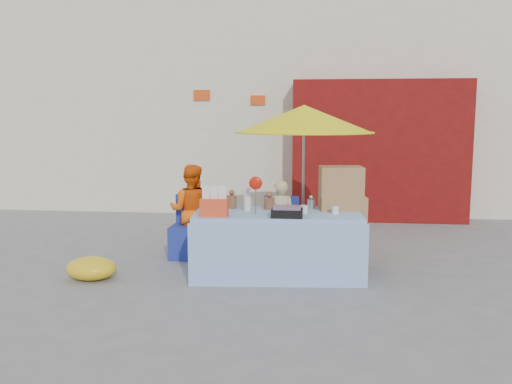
# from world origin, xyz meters

# --- Properties ---
(ground) EXTENTS (80.00, 80.00, 0.00)m
(ground) POSITION_xyz_m (0.00, 0.00, 0.00)
(ground) COLOR slate
(ground) RESTS_ON ground
(backdrop) EXTENTS (14.00, 8.00, 7.80)m
(backdrop) POSITION_xyz_m (0.52, 7.52, 3.10)
(backdrop) COLOR silver
(backdrop) RESTS_ON ground
(market_table) EXTENTS (2.11, 1.11, 1.24)m
(market_table) POSITION_xyz_m (0.57, 0.39, 0.40)
(market_table) COLOR #96B6F1
(market_table) RESTS_ON ground
(chair_left) EXTENTS (0.49, 0.48, 0.85)m
(chair_left) POSITION_xyz_m (-0.69, 1.11, 0.26)
(chair_left) COLOR navy
(chair_left) RESTS_ON ground
(chair_right) EXTENTS (0.49, 0.48, 0.85)m
(chair_right) POSITION_xyz_m (0.56, 1.11, 0.26)
(chair_right) COLOR navy
(chair_right) RESTS_ON ground
(vendor_orange) EXTENTS (0.63, 0.50, 1.28)m
(vendor_orange) POSITION_xyz_m (-0.69, 1.25, 0.64)
(vendor_orange) COLOR #FF5F0D
(vendor_orange) RESTS_ON ground
(vendor_beige) EXTENTS (0.40, 0.27, 1.08)m
(vendor_beige) POSITION_xyz_m (0.56, 1.25, 0.54)
(vendor_beige) COLOR beige
(vendor_beige) RESTS_ON ground
(umbrella) EXTENTS (1.90, 1.90, 2.09)m
(umbrella) POSITION_xyz_m (0.86, 1.40, 1.89)
(umbrella) COLOR gray
(umbrella) RESTS_ON ground
(box_stack) EXTENTS (0.64, 0.55, 1.32)m
(box_stack) POSITION_xyz_m (1.36, 0.72, 0.61)
(box_stack) COLOR black
(box_stack) RESTS_ON ground
(tarp_bundle) EXTENTS (0.74, 0.67, 0.27)m
(tarp_bundle) POSITION_xyz_m (-1.62, -0.02, 0.14)
(tarp_bundle) COLOR yellow
(tarp_bundle) RESTS_ON ground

